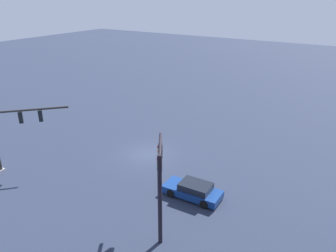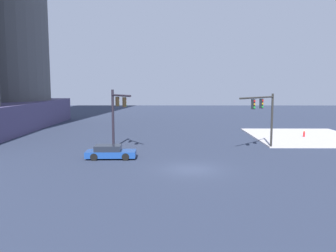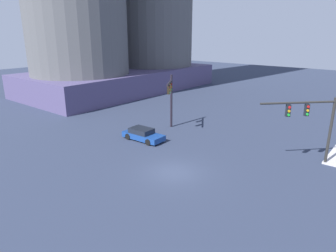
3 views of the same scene
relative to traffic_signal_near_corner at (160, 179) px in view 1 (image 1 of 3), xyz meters
The scene contains 4 objects.
ground_plane 11.76m from the traffic_signal_near_corner, 140.00° to the right, with size 165.12×165.12×0.00m, color #273044.
traffic_signal_near_corner is the anchor object (origin of this frame).
traffic_signal_opposite_side 14.78m from the traffic_signal_near_corner, 91.53° to the right, with size 4.65×4.41×5.63m.
sedan_car_approaching 5.71m from the traffic_signal_near_corner, behind, with size 2.02×4.46×1.21m.
Camera 1 is at (22.52, 16.54, 14.36)m, focal length 35.02 mm.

